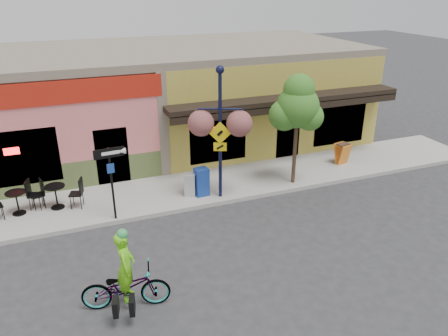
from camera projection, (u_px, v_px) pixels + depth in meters
name	position (u px, v px, depth m)	size (l,w,h in m)	color
ground	(221.00, 213.00, 14.75)	(90.00, 90.00, 0.00)	#2D2D30
sidewalk	(202.00, 187.00, 16.43)	(24.00, 3.00, 0.15)	#9E9B93
curb	(215.00, 204.00, 15.19)	(24.00, 0.12, 0.15)	#A8A59E
building	(163.00, 97.00, 20.27)	(18.20, 8.20, 4.50)	#DD6D6E
bicycle	(126.00, 287.00, 10.33)	(0.73, 2.09, 1.10)	maroon
cyclist_rider	(127.00, 275.00, 10.22)	(0.65, 0.43, 1.78)	#69D916
lamp_post	(220.00, 135.00, 14.65)	(1.48, 0.59, 4.63)	#101433
one_way_sign	(112.00, 184.00, 13.64)	(0.94, 0.20, 2.44)	black
cafe_set_left	(17.00, 200.00, 14.19)	(1.71, 0.86, 1.03)	black
cafe_set_right	(56.00, 194.00, 14.56)	(1.77, 0.89, 1.06)	black
newspaper_box_blue	(202.00, 182.00, 15.47)	(0.46, 0.41, 1.02)	navy
newspaper_box_grey	(190.00, 185.00, 15.48)	(0.38, 0.35, 0.82)	#A6A6A6
street_tree	(296.00, 130.00, 15.81)	(1.63, 1.63, 4.18)	#3D7A26
sandwich_board	(345.00, 155.00, 18.01)	(0.54, 0.39, 0.89)	orange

